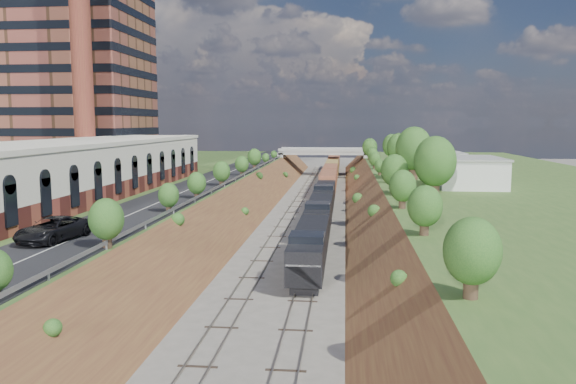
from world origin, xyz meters
name	(u,v)px	position (x,y,z in m)	size (l,w,h in m)	color
ground	(243,365)	(0.00, 0.00, 0.00)	(400.00, 400.00, 0.00)	#6B665B
platform_left	(115,192)	(-33.00, 60.00, 2.50)	(44.00, 180.00, 5.00)	#3A5D26
platform_right	(517,197)	(33.00, 60.00, 2.50)	(44.00, 180.00, 5.00)	#3A5D26
embankment_left	(243,209)	(-11.00, 60.00, 0.00)	(7.07, 180.00, 7.07)	brown
embankment_right	(376,211)	(11.00, 60.00, 0.00)	(7.07, 180.00, 7.07)	brown
rail_left_track	(293,209)	(-2.60, 60.00, 0.09)	(1.58, 180.00, 0.18)	gray
rail_right_track	(325,209)	(2.60, 60.00, 0.09)	(1.58, 180.00, 0.18)	gray
road	(216,178)	(-15.50, 60.00, 5.05)	(8.00, 180.00, 0.10)	black
guardrail	(240,176)	(-11.40, 59.80, 5.55)	(0.10, 171.00, 0.70)	#99999E
commercial_building	(82,167)	(-28.00, 38.00, 8.51)	(14.30, 62.30, 7.00)	maroon
highrise_tower	(79,22)	(-44.00, 72.00, 32.88)	(22.00, 22.00, 53.90)	brown
smokestack	(82,54)	(-36.00, 56.00, 25.00)	(3.20, 3.20, 40.00)	maroon
overpass	(324,157)	(0.00, 122.00, 4.92)	(24.50, 8.30, 7.40)	gray
white_building_near	(467,173)	(23.50, 52.00, 7.00)	(9.00, 12.00, 4.00)	silver
white_building_far	(439,163)	(23.00, 74.00, 6.80)	(8.00, 10.00, 3.60)	silver
tree_right_large	(435,162)	(17.00, 40.00, 9.38)	(5.25, 5.25, 7.61)	#473323
tree_left_crest	(158,199)	(-11.80, 20.00, 7.04)	(2.45, 2.45, 3.55)	#473323
freight_train	(329,179)	(2.60, 85.38, 2.61)	(3.08, 140.48, 4.60)	black
suv	(53,229)	(-16.67, 9.63, 6.02)	(3.04, 6.60, 1.83)	black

